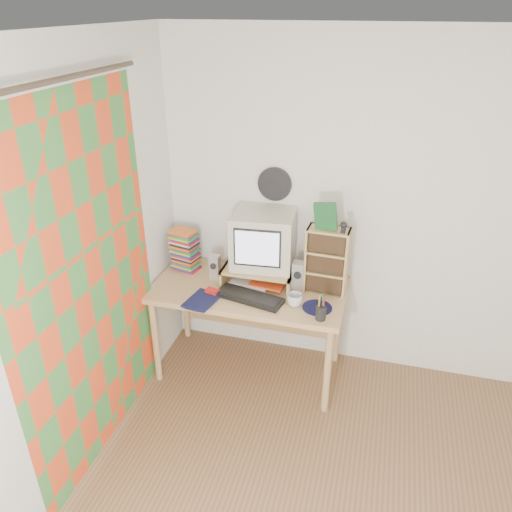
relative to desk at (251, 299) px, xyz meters
The scene contains 21 objects.
ceiling 2.59m from the desk, 54.49° to the right, with size 3.50×3.50×0.00m, color white.
back_wall 1.25m from the desk, 16.59° to the left, with size 3.50×3.50×0.00m, color white.
left_wall 1.73m from the desk, 116.51° to the right, with size 3.50×3.50×0.00m, color white.
curtain 1.29m from the desk, 125.22° to the right, with size 2.20×2.20×0.00m, color #E84B20.
wall_disc 0.87m from the desk, 70.78° to the left, with size 0.25×0.25×0.02m, color black.
desk is the anchor object (origin of this frame).
monitor_riser 0.24m from the desk, 36.34° to the left, with size 0.52×0.30×0.12m.
crt_monitor 0.47m from the desk, 51.75° to the left, with size 0.43×0.43×0.41m, color beige.
speaker_left 0.36m from the desk, behind, with size 0.07×0.07×0.19m, color #AFAEB3.
speaker_right 0.43m from the desk, ahead, with size 0.08×0.08×0.22m, color #AFAEB3.
keyboard 0.27m from the desk, 76.72° to the right, with size 0.48×0.16×0.03m, color black.
dvd_stack 0.62m from the desk, behind, with size 0.19×0.13×0.27m, color brown, non-canonical shape.
cd_rack 0.66m from the desk, ahead, with size 0.29×0.15×0.48m, color tan.
mug 0.46m from the desk, 29.67° to the right, with size 0.11×0.11×0.09m, color silver.
diary 0.50m from the desk, 137.94° to the right, with size 0.23×0.17×0.05m, color #10143B.
mousepad 0.58m from the desk, 21.03° to the right, with size 0.21×0.21×0.00m, color black.
pen_cup 0.68m from the desk, 30.22° to the right, with size 0.07×0.07×0.14m, color black, non-canonical shape.
papers 0.16m from the desk, ahead, with size 0.29×0.21×0.04m, color beige, non-canonical shape.
red_box 0.35m from the desk, 134.05° to the right, with size 0.09×0.06×0.04m, color red.
game_box 0.88m from the desk, ahead, with size 0.15×0.03×0.19m, color #185426.
webcam 0.92m from the desk, ahead, with size 0.05×0.05×0.08m, color black, non-canonical shape.
Camera 1 is at (-0.16, -1.62, 2.61)m, focal length 35.00 mm.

